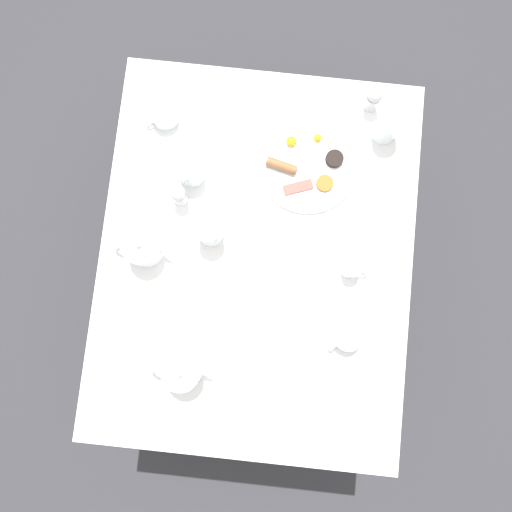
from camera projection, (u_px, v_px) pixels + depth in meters
ground_plane at (256, 277)px, 2.26m from camera, size 8.00×8.00×0.00m
table at (256, 259)px, 1.58m from camera, size 0.95×1.19×0.76m
breakfast_plate at (307, 163)px, 1.54m from camera, size 0.32×0.32×0.04m
teapot_near at (143, 248)px, 1.46m from camera, size 0.20×0.11×0.13m
teapot_far at (182, 371)px, 1.42m from camera, size 0.20×0.11×0.13m
teacup_with_saucer_left at (346, 337)px, 1.46m from camera, size 0.16×0.16×0.06m
teacup_with_saucer_right at (165, 117)px, 1.54m from camera, size 0.16×0.16×0.06m
water_glass_tall at (388, 126)px, 1.50m from camera, size 0.08×0.08×0.11m
water_glass_short at (209, 231)px, 1.46m from camera, size 0.08×0.08×0.11m
wine_glass_spare at (191, 171)px, 1.49m from camera, size 0.08×0.08×0.09m
creamer_jug at (352, 269)px, 1.47m from camera, size 0.08×0.05×0.07m
pepper_grinder at (179, 195)px, 1.48m from camera, size 0.05×0.05×0.10m
salt_grinder at (373, 99)px, 1.52m from camera, size 0.05×0.05×0.10m
fork_by_plate at (234, 114)px, 1.56m from camera, size 0.16×0.06×0.00m
knife_by_plate at (275, 361)px, 1.47m from camera, size 0.20×0.02×0.00m
spoon_for_tea at (283, 256)px, 1.51m from camera, size 0.14×0.10×0.00m
fork_spare at (115, 405)px, 1.46m from camera, size 0.02×0.17×0.00m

